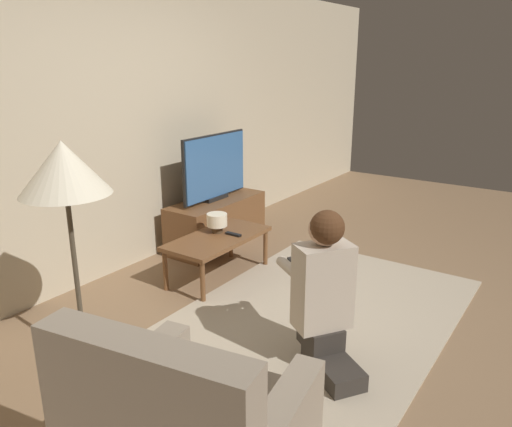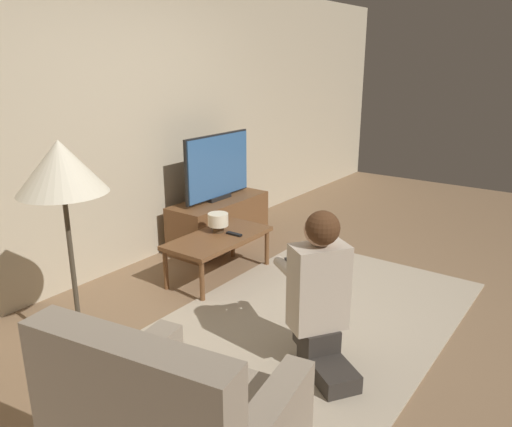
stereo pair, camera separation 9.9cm
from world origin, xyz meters
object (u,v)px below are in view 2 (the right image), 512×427
coffee_table (219,240)px  person_kneeling (320,290)px  floor_lamp (61,174)px  tv (218,167)px  table_lamp (218,221)px

coffee_table → person_kneeling: bearing=-116.1°
coffee_table → floor_lamp: floor_lamp is taller
tv → person_kneeling: 2.30m
tv → coffee_table: (-0.63, -0.52, -0.48)m
tv → table_lamp: tv is taller
person_kneeling → tv: bearing=-90.0°
floor_lamp → person_kneeling: size_ratio=1.42×
tv → coffee_table: bearing=-140.1°
floor_lamp → table_lamp: floor_lamp is taller
tv → table_lamp: 0.79m
coffee_table → table_lamp: size_ratio=5.41×
coffee_table → table_lamp: (0.08, 0.07, 0.14)m
person_kneeling → table_lamp: size_ratio=5.57×
tv → person_kneeling: (-1.29, -1.88, -0.30)m
table_lamp → person_kneeling: bearing=-117.6°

